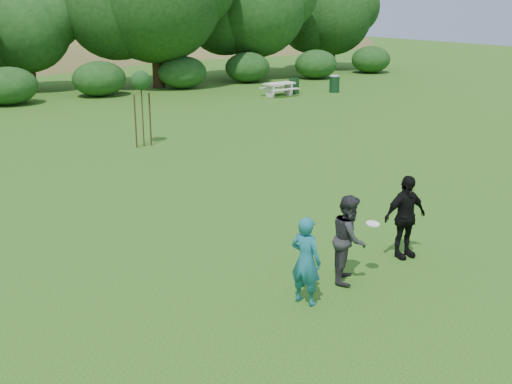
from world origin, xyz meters
TOP-DOWN VIEW (x-y plane):
  - ground at (0.00, 0.00)m, footprint 120.00×120.00m
  - player_teal at (-1.22, -0.33)m, footprint 0.57×0.71m
  - player_grey at (0.12, -0.04)m, footprint 1.08×1.07m
  - player_black at (1.92, 0.17)m, footprint 1.12×0.57m
  - trash_can_near at (15.28, 21.04)m, footprint 0.60×0.60m
  - frisbee at (0.54, -0.24)m, footprint 0.27×0.27m
  - sapling at (1.98, 13.27)m, footprint 0.70×0.70m
  - picnic_table at (13.99, 20.75)m, footprint 1.80×1.48m
  - trash_can_lidded at (17.61, 20.13)m, footprint 0.60×0.60m
  - tree_row at (3.23, 28.68)m, footprint 53.92×10.38m

SIDE VIEW (x-z plane):
  - ground at x=0.00m, z-range 0.00..0.00m
  - trash_can_near at x=15.28m, z-range 0.00..0.90m
  - picnic_table at x=13.99m, z-range 0.14..0.90m
  - trash_can_lidded at x=17.61m, z-range 0.02..1.07m
  - player_teal at x=-1.22m, z-range 0.00..1.68m
  - player_grey at x=0.12m, z-range 0.00..1.76m
  - player_black at x=1.92m, z-range 0.00..1.83m
  - frisbee at x=0.54m, z-range 1.13..1.19m
  - sapling at x=1.98m, z-range 0.99..3.84m
  - tree_row at x=3.23m, z-range 0.06..9.69m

